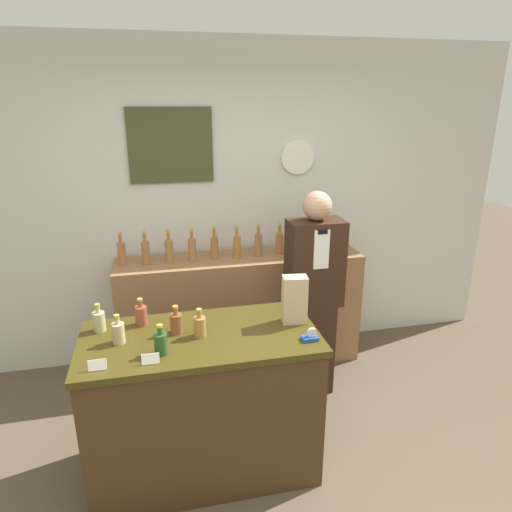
{
  "coord_description": "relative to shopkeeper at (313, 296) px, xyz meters",
  "views": [
    {
      "loc": [
        -0.53,
        -1.8,
        2.22
      ],
      "look_at": [
        0.13,
        1.13,
        1.19
      ],
      "focal_mm": 32.0,
      "sensor_mm": 36.0,
      "label": 1
    }
  ],
  "objects": [
    {
      "name": "back_wall",
      "position": [
        -0.6,
        0.8,
        0.55
      ],
      "size": [
        5.2,
        0.09,
        2.7
      ],
      "color": "silver",
      "rests_on": "ground_plane"
    },
    {
      "name": "back_shelf",
      "position": [
        -0.46,
        0.52,
        -0.31
      ],
      "size": [
        2.04,
        0.45,
        0.98
      ],
      "color": "#8E6642",
      "rests_on": "ground_plane"
    },
    {
      "name": "display_counter",
      "position": [
        -0.92,
        -0.66,
        -0.33
      ],
      "size": [
        1.36,
        0.67,
        0.94
      ],
      "color": "#422B19",
      "rests_on": "ground_plane"
    },
    {
      "name": "shopkeeper",
      "position": [
        0.0,
        0.0,
        0.0
      ],
      "size": [
        0.41,
        0.26,
        1.61
      ],
      "color": "#331E14",
      "rests_on": "ground_plane"
    },
    {
      "name": "potted_plant",
      "position": [
        0.28,
        0.5,
        0.33
      ],
      "size": [
        0.23,
        0.23,
        0.3
      ],
      "color": "#4C3D2D",
      "rests_on": "back_shelf"
    },
    {
      "name": "paper_bag",
      "position": [
        -0.35,
        -0.61,
        0.28
      ],
      "size": [
        0.16,
        0.11,
        0.29
      ],
      "color": "tan",
      "rests_on": "display_counter"
    },
    {
      "name": "tape_dispenser",
      "position": [
        -0.32,
        -0.85,
        0.16
      ],
      "size": [
        0.09,
        0.06,
        0.07
      ],
      "color": "#1E4799",
      "rests_on": "display_counter"
    },
    {
      "name": "price_card_left",
      "position": [
        -1.46,
        -0.9,
        0.16
      ],
      "size": [
        0.09,
        0.02,
        0.06
      ],
      "color": "white",
      "rests_on": "display_counter"
    },
    {
      "name": "price_card_right",
      "position": [
        -1.2,
        -0.9,
        0.16
      ],
      "size": [
        0.09,
        0.02,
        0.06
      ],
      "color": "white",
      "rests_on": "display_counter"
    },
    {
      "name": "counter_bottle_0",
      "position": [
        -1.49,
        -0.47,
        0.2
      ],
      "size": [
        0.07,
        0.07,
        0.17
      ],
      "color": "tan",
      "rests_on": "display_counter"
    },
    {
      "name": "counter_bottle_1",
      "position": [
        -1.37,
        -0.64,
        0.2
      ],
      "size": [
        0.07,
        0.07,
        0.17
      ],
      "color": "tan",
      "rests_on": "display_counter"
    },
    {
      "name": "counter_bottle_2",
      "position": [
        -1.25,
        -0.45,
        0.2
      ],
      "size": [
        0.07,
        0.07,
        0.17
      ],
      "color": "brown",
      "rests_on": "display_counter"
    },
    {
      "name": "counter_bottle_3",
      "position": [
        -1.15,
        -0.81,
        0.2
      ],
      "size": [
        0.07,
        0.07,
        0.17
      ],
      "color": "#274C21",
      "rests_on": "display_counter"
    },
    {
      "name": "counter_bottle_4",
      "position": [
        -1.05,
        -0.6,
        0.2
      ],
      "size": [
        0.07,
        0.07,
        0.17
      ],
      "color": "brown",
      "rests_on": "display_counter"
    },
    {
      "name": "counter_bottle_5",
      "position": [
        -0.93,
        -0.67,
        0.2
      ],
      "size": [
        0.07,
        0.07,
        0.17
      ],
      "color": "#A17239",
      "rests_on": "display_counter"
    },
    {
      "name": "shelf_bottle_0",
      "position": [
        -1.41,
        0.53,
        0.28
      ],
      "size": [
        0.06,
        0.06,
        0.27
      ],
      "color": "#9D653C",
      "rests_on": "back_shelf"
    },
    {
      "name": "shelf_bottle_1",
      "position": [
        -1.22,
        0.52,
        0.28
      ],
      "size": [
        0.06,
        0.06,
        0.27
      ],
      "color": "#98653B",
      "rests_on": "back_shelf"
    },
    {
      "name": "shelf_bottle_2",
      "position": [
        -1.04,
        0.51,
        0.28
      ],
      "size": [
        0.06,
        0.06,
        0.27
      ],
      "color": "#9F6B3B",
      "rests_on": "back_shelf"
    },
    {
      "name": "shelf_bottle_3",
      "position": [
        -0.86,
        0.52,
        0.28
      ],
      "size": [
        0.06,
        0.06,
        0.27
      ],
      "color": "#9F6A3F",
      "rests_on": "back_shelf"
    },
    {
      "name": "shelf_bottle_4",
      "position": [
        -0.67,
        0.53,
        0.28
      ],
      "size": [
        0.06,
        0.06,
        0.27
      ],
      "color": "olive",
      "rests_on": "back_shelf"
    },
    {
      "name": "shelf_bottle_5",
      "position": [
        -0.49,
        0.51,
        0.28
      ],
      "size": [
        0.06,
        0.06,
        0.27
      ],
      "color": "#A06E35",
      "rests_on": "back_shelf"
    },
    {
      "name": "shelf_bottle_6",
      "position": [
        -0.31,
        0.52,
        0.28
      ],
      "size": [
        0.06,
        0.06,
        0.27
      ],
      "color": "olive",
      "rests_on": "back_shelf"
    },
    {
      "name": "shelf_bottle_7",
      "position": [
        -0.13,
        0.53,
        0.28
      ],
      "size": [
        0.06,
        0.06,
        0.27
      ],
      "color": "#9E653B",
      "rests_on": "back_shelf"
    },
    {
      "name": "shelf_bottle_8",
      "position": [
        0.06,
        0.53,
        0.28
      ],
      "size": [
        0.06,
        0.06,
        0.27
      ],
      "color": "#9B683D",
      "rests_on": "back_shelf"
    }
  ]
}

